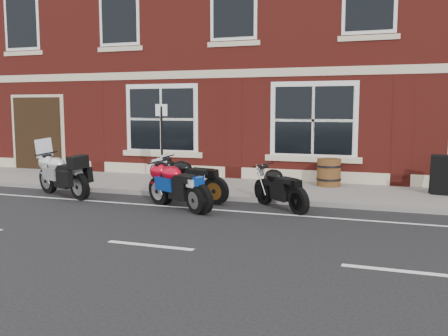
{
  "coord_description": "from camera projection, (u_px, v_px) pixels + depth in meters",
  "views": [
    {
      "loc": [
        3.94,
        -10.38,
        2.32
      ],
      "look_at": [
        -0.29,
        1.6,
        0.8
      ],
      "focal_mm": 40.0,
      "sensor_mm": 36.0,
      "label": 1
    }
  ],
  "objects": [
    {
      "name": "moto_sport_red",
      "position": [
        179.0,
        184.0,
        11.54
      ],
      "size": [
        2.04,
        1.13,
        1.0
      ],
      "rotation": [
        0.0,
        0.0,
        1.1
      ],
      "color": "black",
      "rests_on": "ground"
    },
    {
      "name": "pub_building",
      "position": [
        303.0,
        18.0,
        20.42
      ],
      "size": [
        24.0,
        12.0,
        12.0
      ],
      "primitive_type": "cube",
      "color": "maroon",
      "rests_on": "ground"
    },
    {
      "name": "parking_sign",
      "position": [
        162.0,
        139.0,
        13.96
      ],
      "size": [
        0.32,
        0.12,
        2.32
      ],
      "rotation": [
        0.0,
        0.0,
        0.32
      ],
      "color": "black",
      "rests_on": "sidewalk"
    },
    {
      "name": "moto_sport_black",
      "position": [
        189.0,
        178.0,
        12.51
      ],
      "size": [
        2.24,
        0.68,
        1.02
      ],
      "rotation": [
        0.0,
        0.0,
        1.33
      ],
      "color": "black",
      "rests_on": "ground"
    },
    {
      "name": "sidewalk",
      "position": [
        250.0,
        189.0,
        14.1
      ],
      "size": [
        30.0,
        3.0,
        0.12
      ],
      "primitive_type": "cube",
      "color": "slate",
      "rests_on": "ground"
    },
    {
      "name": "a_board_sign",
      "position": [
        443.0,
        175.0,
        12.69
      ],
      "size": [
        0.68,
        0.51,
        1.03
      ],
      "primitive_type": null,
      "rotation": [
        0.0,
        0.0,
        -0.18
      ],
      "color": "black",
      "rests_on": "sidewalk"
    },
    {
      "name": "moto_touring_silver",
      "position": [
        63.0,
        173.0,
        13.23
      ],
      "size": [
        2.18,
        1.04,
        1.52
      ],
      "rotation": [
        0.0,
        0.0,
        1.17
      ],
      "color": "black",
      "rests_on": "ground"
    },
    {
      "name": "moto_sport_silver",
      "position": [
        179.0,
        186.0,
        11.61
      ],
      "size": [
        1.78,
        1.29,
        0.93
      ],
      "rotation": [
        0.0,
        0.0,
        0.96
      ],
      "color": "black",
      "rests_on": "ground"
    },
    {
      "name": "moto_naked_black",
      "position": [
        280.0,
        186.0,
        11.54
      ],
      "size": [
        1.6,
        1.47,
        0.92
      ],
      "rotation": [
        0.0,
        0.0,
        0.83
      ],
      "color": "black",
      "rests_on": "ground"
    },
    {
      "name": "kerb",
      "position": [
        232.0,
        198.0,
        12.62
      ],
      "size": [
        30.0,
        0.16,
        0.12
      ],
      "primitive_type": "cube",
      "color": "slate",
      "rests_on": "ground"
    },
    {
      "name": "barrel_planter",
      "position": [
        329.0,
        172.0,
        14.2
      ],
      "size": [
        0.7,
        0.7,
        0.78
      ],
      "color": "#452E12",
      "rests_on": "sidewalk"
    },
    {
      "name": "ground",
      "position": [
        212.0,
        211.0,
        11.3
      ],
      "size": [
        80.0,
        80.0,
        0.0
      ],
      "primitive_type": "plane",
      "color": "black",
      "rests_on": "ground"
    }
  ]
}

